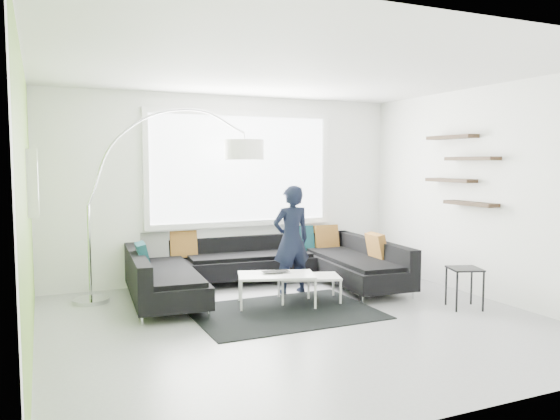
# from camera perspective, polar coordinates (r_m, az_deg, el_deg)

# --- Properties ---
(ground) EXTENTS (5.50, 5.50, 0.00)m
(ground) POSITION_cam_1_polar(r_m,az_deg,el_deg) (6.29, 2.00, -11.64)
(ground) COLOR gray
(ground) RESTS_ON ground
(room_shell) EXTENTS (5.54, 5.04, 2.82)m
(room_shell) POSITION_cam_1_polar(r_m,az_deg,el_deg) (6.23, 1.54, 5.08)
(room_shell) COLOR white
(room_shell) RESTS_ON ground
(sectional_sofa) EXTENTS (3.74, 2.47, 0.77)m
(sectional_sofa) POSITION_cam_1_polar(r_m,az_deg,el_deg) (7.58, -1.71, -6.09)
(sectional_sofa) COLOR black
(sectional_sofa) RESTS_ON ground
(rug) EXTENTS (2.17, 1.58, 0.01)m
(rug) POSITION_cam_1_polar(r_m,az_deg,el_deg) (6.67, 0.42, -10.60)
(rug) COLOR black
(rug) RESTS_ON ground
(coffee_table) EXTENTS (1.38, 1.04, 0.40)m
(coffee_table) POSITION_cam_1_polar(r_m,az_deg,el_deg) (7.04, 1.37, -8.13)
(coffee_table) COLOR white
(coffee_table) RESTS_ON ground
(arc_lamp) EXTENTS (2.47, 1.22, 2.52)m
(arc_lamp) POSITION_cam_1_polar(r_m,az_deg,el_deg) (7.33, -19.43, 0.49)
(arc_lamp) COLOR silver
(arc_lamp) RESTS_ON ground
(side_table) EXTENTS (0.47, 0.47, 0.51)m
(side_table) POSITION_cam_1_polar(r_m,az_deg,el_deg) (7.16, 18.70, -7.74)
(side_table) COLOR black
(side_table) RESTS_ON ground
(person) EXTENTS (0.56, 0.38, 1.49)m
(person) POSITION_cam_1_polar(r_m,az_deg,el_deg) (7.49, 1.20, -3.11)
(person) COLOR black
(person) RESTS_ON ground
(laptop) EXTENTS (0.41, 0.32, 0.03)m
(laptop) POSITION_cam_1_polar(r_m,az_deg,el_deg) (6.90, -0.37, -6.58)
(laptop) COLOR black
(laptop) RESTS_ON coffee_table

